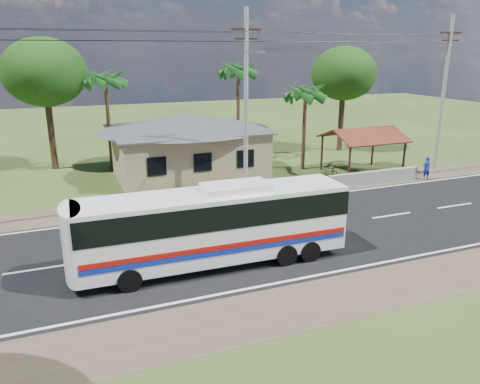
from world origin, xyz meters
The scene contains 14 objects.
ground centered at (0.00, 0.00, 0.00)m, with size 120.00×120.00×0.00m, color #314819.
road centered at (0.00, 0.00, 0.01)m, with size 120.00×16.00×0.03m.
house centered at (1.00, 13.00, 2.64)m, with size 12.40×10.00×5.00m.
waiting_shed centered at (13.00, 8.50, 2.73)m, with size 5.20×4.48×3.35m.
concrete_barrier centered at (12.00, 5.60, 0.45)m, with size 7.00×0.30×0.90m, color #9E9E99.
utility_poles centered at (2.67, 6.49, 5.77)m, with size 32.80×2.22×11.00m.
palm_near centered at (9.50, 11.00, 5.71)m, with size 2.80×2.80×6.70m.
palm_mid centered at (6.00, 15.50, 7.16)m, with size 2.80×2.80×8.20m.
palm_far centered at (-4.00, 16.00, 6.68)m, with size 2.80×2.80×7.70m.
tree_behind_house centered at (-8.00, 18.00, 7.12)m, with size 6.00×6.00×9.61m.
tree_behind_shed centered at (16.00, 16.00, 6.68)m, with size 5.60×5.60×9.02m.
coach_bus centered at (-1.91, -2.23, 1.98)m, with size 11.22×2.64×3.47m.
motorcycle centered at (9.68, 7.70, 0.45)m, with size 0.60×1.71×0.90m, color black.
person centered at (16.01, 5.17, 0.83)m, with size 0.60×0.40×1.66m, color navy.
Camera 1 is at (-7.54, -19.39, 8.75)m, focal length 35.00 mm.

